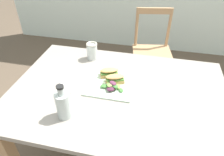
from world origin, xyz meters
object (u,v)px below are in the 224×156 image
Objects in this scene: chair_wooden_far at (152,52)px; sandwich_half_back at (109,72)px; dining_table at (118,105)px; fork_on_napkin at (71,78)px; bottle_cold_brew at (64,106)px; sandwich_half_front at (115,79)px; mason_jar_iced_tea at (92,52)px; plate_lunch at (111,84)px.

chair_wooden_far is 1.01m from sandwich_half_back.
chair_wooden_far is at bearing 81.11° from dining_table.
chair_wooden_far reaches higher than fork_on_napkin.
chair_wooden_far is at bearing 73.20° from bottle_cold_brew.
sandwich_half_front is 0.38m from bottle_cold_brew.
fork_on_napkin is (-0.32, 0.05, 0.13)m from dining_table.
mason_jar_iced_tea is (0.07, 0.27, 0.05)m from fork_on_napkin.
plate_lunch is 2.23× the size of sandwich_half_back.
dining_table is at bearing -8.67° from fork_on_napkin.
fork_on_napkin is at bearing -103.74° from mason_jar_iced_tea.
plate_lunch is at bearing 60.69° from bottle_cold_brew.
bottle_cold_brew reaches higher than sandwich_half_front.
fork_on_napkin reaches higher than dining_table.
sandwich_half_front reaches higher than dining_table.
bottle_cold_brew is at bearing -87.12° from mason_jar_iced_tea.
mason_jar_iced_tea is at bearing 92.88° from bottle_cold_brew.
sandwich_half_front is (0.02, 0.01, 0.03)m from plate_lunch.
sandwich_half_back is 0.41m from bottle_cold_brew.
dining_table is 6.98× the size of fork_on_napkin.
sandwich_half_back is at bearing -48.77° from mason_jar_iced_tea.
mason_jar_iced_tea is (-0.42, -0.72, 0.35)m from chair_wooden_far.
sandwich_half_front is 0.08m from sandwich_half_back.
sandwich_half_front is 0.63× the size of bottle_cold_brew.
bottle_cold_brew is at bearing -106.80° from chair_wooden_far.
chair_wooden_far is at bearing 59.76° from mason_jar_iced_tea.
fork_on_napkin is at bearing 171.33° from dining_table.
dining_table is 10.46× the size of mason_jar_iced_tea.
plate_lunch is 1.41× the size of bottle_cold_brew.
dining_table is 10.27× the size of sandwich_half_front.
chair_wooden_far is 4.68× the size of fork_on_napkin.
fork_on_napkin is 0.33m from bottle_cold_brew.
dining_table is at bearing -61.12° from sandwich_half_front.
sandwich_half_back is 0.63× the size of bottle_cold_brew.
sandwich_half_front is at bearing -48.75° from mason_jar_iced_tea.
sandwich_half_front is (-0.20, -0.98, 0.33)m from chair_wooden_far.
sandwich_half_back is at bearing 15.96° from fork_on_napkin.
sandwich_half_back is 1.02× the size of mason_jar_iced_tea.
dining_table is 0.45m from mason_jar_iced_tea.
fork_on_napkin is (-0.27, 0.00, 0.00)m from plate_lunch.
fork_on_napkin is at bearing 107.01° from bottle_cold_brew.
dining_table is 0.40m from bottle_cold_brew.
sandwich_half_front reaches higher than plate_lunch.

